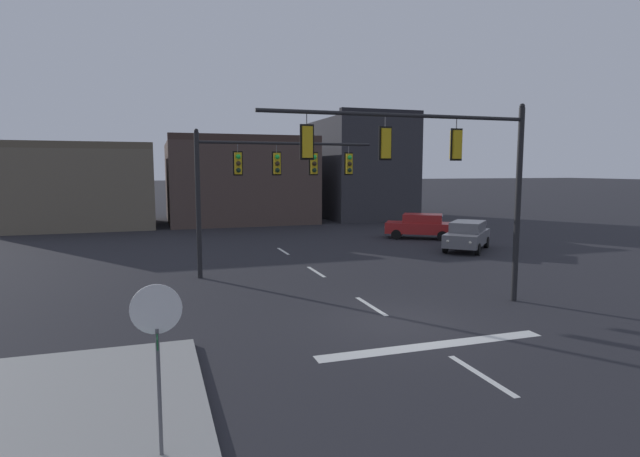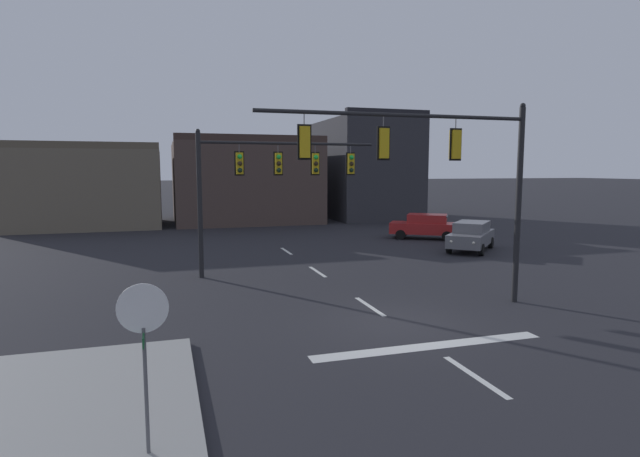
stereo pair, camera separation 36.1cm
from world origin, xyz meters
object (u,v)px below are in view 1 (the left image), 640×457
Objects in this scene: signal_mast_near_side at (441,163)px; signal_mast_far_side at (264,173)px; car_lot_middle at (467,235)px; stop_sign at (157,329)px; car_lot_nearside at (421,225)px.

signal_mast_near_side reaches higher than signal_mast_far_side.
signal_mast_near_side is at bearing -128.24° from car_lot_middle.
signal_mast_near_side is 3.19× the size of stop_sign.
signal_mast_far_side reaches higher than car_lot_nearside.
car_lot_middle is (7.91, 10.03, -3.86)m from signal_mast_near_side.
signal_mast_near_side is 13.34m from car_lot_middle.
car_lot_nearside is at bearing 52.47° from stop_sign.
car_lot_nearside is 5.10m from car_lot_middle.
stop_sign is 27.30m from car_lot_nearside.
car_lot_nearside is (12.06, 7.94, -3.49)m from signal_mast_far_side.
stop_sign is (-8.77, -6.49, -2.57)m from signal_mast_near_side.
signal_mast_far_side is at bearing 120.36° from signal_mast_near_side.
signal_mast_near_side reaches higher than stop_sign.
car_lot_nearside is (16.61, 21.62, -1.29)m from stop_sign.
signal_mast_near_side is 17.48m from car_lot_nearside.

